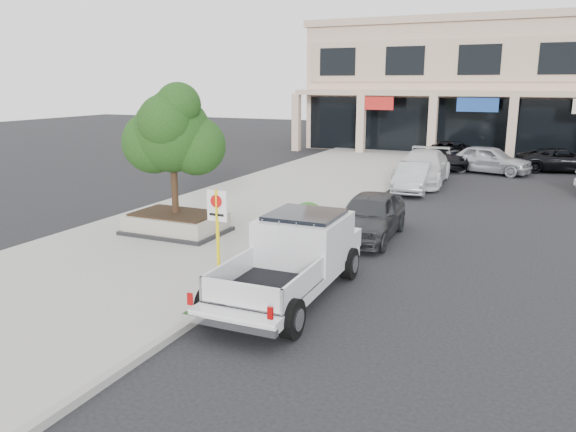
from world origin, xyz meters
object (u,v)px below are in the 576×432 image
Objects in this scene: planter at (176,223)px; no_parking_sign at (217,222)px; lot_car_a at (489,159)px; planter_tree at (178,133)px; pickup_truck at (288,260)px; curb_car_a at (369,216)px; curb_car_b at (413,177)px; lot_car_d at (563,160)px; curb_car_d at (449,155)px; curb_car_c at (423,167)px.

no_parking_sign is at bearing -42.37° from planter.
no_parking_sign is at bearing -178.20° from lot_car_a.
planter_tree is 6.99m from pickup_truck.
planter_tree reaches higher than curb_car_a.
planter_tree reaches higher than curb_car_b.
lot_car_a is 0.95× the size of lot_car_d.
curb_car_d reaches higher than curb_car_a.
curb_car_d reaches higher than curb_car_b.
no_parking_sign is 0.47× the size of lot_car_d.
planter is 0.66× the size of lot_car_d.
curb_car_b is at bearing 89.68° from pickup_truck.
planter is at bearing 137.63° from no_parking_sign.
planter_tree reaches higher than curb_car_c.
pickup_truck reaches higher than planter.
curb_car_d is at bearing 84.50° from curb_car_c.
curb_car_b is at bearing 173.01° from lot_car_a.
curb_car_d is 1.20× the size of lot_car_a.
curb_car_c reaches higher than lot_car_d.
lot_car_d is at bearing 70.93° from no_parking_sign.
planter_tree is (0.13, 0.15, 2.94)m from planter.
lot_car_a is 4.50m from lot_car_d.
curb_car_a is 0.78× the size of curb_car_c.
curb_car_c is (1.76, 16.85, -0.80)m from no_parking_sign.
curb_car_d reaches higher than planter.
pickup_truck reaches higher than lot_car_d.
pickup_truck is at bearing -33.12° from planter_tree.
curb_car_d is (-0.13, 17.33, 0.01)m from curb_car_a.
pickup_truck is 21.96m from lot_car_a.
pickup_truck is at bearing -91.80° from curb_car_c.
curb_car_d is at bearing 84.84° from no_parking_sign.
planter is 0.78× the size of curb_car_b.
planter is at bearing -112.32° from curb_car_d.
curb_car_b is at bearing -91.57° from curb_car_c.
planter_tree is at bearing 136.56° from lot_car_d.
curb_car_a is 0.96× the size of lot_car_a.
lot_car_a is at bearing 66.29° from planter_tree.
planter_tree is 6.74m from curb_car_a.
curb_car_a is 11.04m from curb_car_c.
curb_car_c is at bearing -99.20° from curb_car_d.
planter is 23.96m from lot_car_d.
lot_car_a is at bearing 107.99° from lot_car_d.
curb_car_c is at bearing 68.47° from planter_tree.
lot_car_d is (6.37, 24.16, -0.25)m from pickup_truck.
lot_car_d is at bearing 45.26° from curb_car_c.
curb_car_c reaches higher than lot_car_a.
planter_tree is 23.91m from lot_car_d.
curb_car_d is (0.30, 8.66, 0.10)m from curb_car_b.
curb_car_a is 0.91× the size of lot_car_d.
curb_car_c is 1.18× the size of lot_car_d.
pickup_truck reaches higher than lot_car_a.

